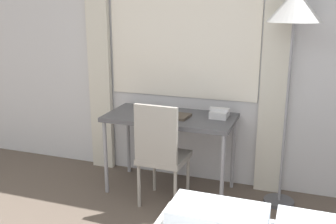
{
  "coord_description": "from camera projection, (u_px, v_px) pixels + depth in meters",
  "views": [
    {
      "loc": [
        1.1,
        -0.81,
        1.75
      ],
      "look_at": [
        0.08,
        2.07,
        0.9
      ],
      "focal_mm": 42.0,
      "sensor_mm": 36.0,
      "label": 1
    }
  ],
  "objects": [
    {
      "name": "wall_back_with_window",
      "position": [
        186.0,
        46.0,
        3.78
      ],
      "size": [
        5.77,
        0.13,
        2.7
      ],
      "color": "silver",
      "rests_on": "ground_plane"
    },
    {
      "name": "telephone",
      "position": [
        219.0,
        113.0,
        3.55
      ],
      "size": [
        0.18,
        0.18,
        0.09
      ],
      "color": "silver",
      "rests_on": "desk"
    },
    {
      "name": "standing_lamp",
      "position": [
        294.0,
        17.0,
        3.12
      ],
      "size": [
        0.44,
        0.44,
        1.86
      ],
      "color": "#4C4C51",
      "rests_on": "ground_plane"
    },
    {
      "name": "book",
      "position": [
        175.0,
        116.0,
        3.57
      ],
      "size": [
        0.27,
        0.22,
        0.02
      ],
      "rotation": [
        0.0,
        0.0,
        -0.08
      ],
      "color": "#4C4238",
      "rests_on": "desk"
    },
    {
      "name": "desk",
      "position": [
        170.0,
        122.0,
        3.64
      ],
      "size": [
        1.19,
        0.58,
        0.75
      ],
      "color": "#4C4C51",
      "rests_on": "ground_plane"
    },
    {
      "name": "desk_chair",
      "position": [
        161.0,
        150.0,
        3.39
      ],
      "size": [
        0.41,
        0.41,
        0.95
      ],
      "rotation": [
        0.0,
        0.0,
        -0.04
      ],
      "color": "gray",
      "rests_on": "ground_plane"
    }
  ]
}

